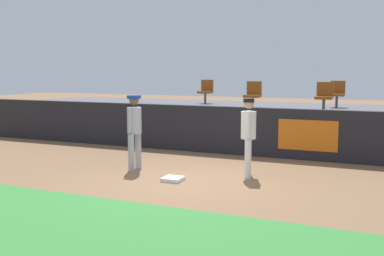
# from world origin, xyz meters

# --- Properties ---
(ground_plane) EXTENTS (60.00, 60.00, 0.00)m
(ground_plane) POSITION_xyz_m (0.00, 0.00, 0.00)
(ground_plane) COLOR #846042
(grass_foreground_strip) EXTENTS (18.00, 2.80, 0.01)m
(grass_foreground_strip) POSITION_xyz_m (0.00, -3.06, 0.00)
(grass_foreground_strip) COLOR #388438
(grass_foreground_strip) RESTS_ON ground_plane
(first_base) EXTENTS (0.40, 0.40, 0.08)m
(first_base) POSITION_xyz_m (-0.25, -0.01, 0.04)
(first_base) COLOR white
(first_base) RESTS_ON ground_plane
(player_fielder_home) EXTENTS (0.40, 0.56, 1.70)m
(player_fielder_home) POSITION_xyz_m (1.08, 1.00, 0.98)
(player_fielder_home) COLOR white
(player_fielder_home) RESTS_ON ground_plane
(player_runner_visitor) EXTENTS (0.33, 0.49, 1.73)m
(player_runner_visitor) POSITION_xyz_m (-1.54, 0.64, 1.00)
(player_runner_visitor) COLOR #9EA3AD
(player_runner_visitor) RESTS_ON ground_plane
(field_wall) EXTENTS (18.00, 0.26, 1.31)m
(field_wall) POSITION_xyz_m (0.01, 3.44, 0.66)
(field_wall) COLOR black
(field_wall) RESTS_ON ground_plane
(bleacher_platform) EXTENTS (18.00, 4.80, 1.13)m
(bleacher_platform) POSITION_xyz_m (0.00, 6.01, 0.57)
(bleacher_platform) COLOR #59595E
(bleacher_platform) RESTS_ON ground_plane
(seat_front_center) EXTENTS (0.45, 0.44, 0.84)m
(seat_front_center) POSITION_xyz_m (0.06, 4.88, 1.61)
(seat_front_center) COLOR #4C4C51
(seat_front_center) RESTS_ON bleacher_platform
(seat_back_right) EXTENTS (0.45, 0.44, 0.84)m
(seat_back_right) POSITION_xyz_m (2.30, 6.68, 1.61)
(seat_back_right) COLOR #4C4C51
(seat_back_right) RESTS_ON bleacher_platform
(seat_front_right) EXTENTS (0.46, 0.44, 0.84)m
(seat_front_right) POSITION_xyz_m (2.13, 4.88, 1.61)
(seat_front_right) COLOR #4C4C51
(seat_front_right) RESTS_ON bleacher_platform
(seat_back_left) EXTENTS (0.45, 0.44, 0.84)m
(seat_back_left) POSITION_xyz_m (-2.19, 6.68, 1.61)
(seat_back_left) COLOR #4C4C51
(seat_back_left) RESTS_ON bleacher_platform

